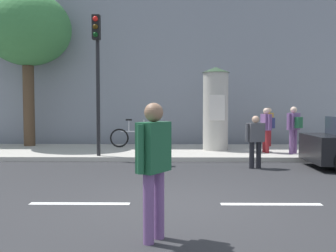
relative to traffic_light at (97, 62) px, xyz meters
The scene contains 13 objects.
ground_plane 6.56m from the traffic_light, 65.20° to the right, with size 80.00×80.00×0.00m, color #2B2B2D.
sidewalk_curb 4.26m from the traffic_light, 35.95° to the left, with size 36.00×4.00×0.15m, color #B2ADA3.
lane_markings 6.56m from the traffic_light, 65.20° to the right, with size 25.80×0.16×0.01m.
building_backdrop 7.53m from the traffic_light, 70.27° to the left, with size 36.00×5.00×10.74m, color gray.
traffic_light is the anchor object (origin of this frame).
poster_column 4.54m from the traffic_light, 24.32° to the left, with size 1.00×1.00×2.99m.
street_tree 4.84m from the traffic_light, 137.43° to the left, with size 3.41×3.41×6.09m.
pedestrian_with_bag 7.68m from the traffic_light, 73.23° to the right, with size 0.46×0.57×1.80m.
pedestrian_in_red_top 5.38m from the traffic_light, 16.03° to the right, with size 0.59×0.39×1.47m.
pedestrian_near_pole 7.24m from the traffic_light, 26.82° to the left, with size 0.28×0.63×1.53m.
pedestrian_with_backpack 6.76m from the traffic_light, ahead, with size 0.52×0.52×1.57m.
pedestrian_in_dark_shirt 6.03m from the traffic_light, ahead, with size 0.44×0.56×1.53m.
bicycle_leaning 3.75m from the traffic_light, 72.06° to the left, with size 1.77×0.26×1.09m.
Camera 1 is at (-0.04, -6.67, 1.77)m, focal length 40.44 mm.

